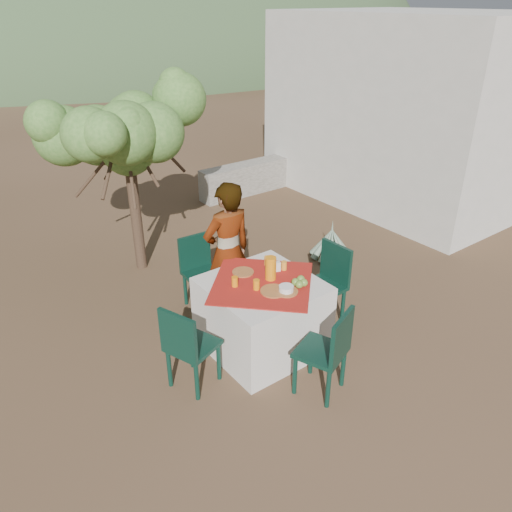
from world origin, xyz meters
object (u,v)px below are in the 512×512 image
Objects in this scene: table at (262,315)px; shrub_tree at (130,139)px; person at (228,252)px; chair_left at (187,345)px; chair_right at (328,280)px; guesthouse at (413,107)px; agave at (331,244)px; juice_pitcher at (271,268)px; chair_far at (200,268)px; chair_near at (329,349)px.

table is 0.61× the size of shrub_tree.
chair_left is at bearing 39.67° from person.
guesthouse reaches higher than chair_right.
chair_right is at bearing -136.65° from agave.
person is 6.69× the size of juice_pitcher.
table is 1.55× the size of chair_far.
guesthouse is (2.96, 1.15, 1.29)m from agave.
table is 0.87m from chair_right.
person is (0.06, 0.69, 0.40)m from table.
table is 1.52× the size of chair_left.
shrub_tree is 9.10× the size of juice_pitcher.
shrub_tree is (-1.04, 2.40, 1.19)m from chair_right.
chair_near is at bearing -85.87° from shrub_tree.
guesthouse reaches higher than chair_far.
table is 0.51m from juice_pitcher.
shrub_tree is (-0.23, 3.25, 1.20)m from chair_near.
person is at bearing -170.60° from agave.
shrub_tree is (0.71, 2.45, 1.21)m from chair_left.
chair_near is (0.06, -0.88, 0.10)m from table.
chair_right is (0.80, 0.85, 0.01)m from chair_near.
person is 2.00m from agave.
chair_right is 0.85m from juice_pitcher.
chair_far is 3.59× the size of juice_pitcher.
shrub_tree is at bearing -107.14° from chair_near.
table is 0.80m from person.
chair_left is at bearing -106.25° from shrub_tree.
chair_left reaches higher than table.
chair_far is 0.39× the size of shrub_tree.
chair_far is 1.44m from chair_right.
chair_right is at bearing 138.80° from person.
guesthouse is (4.91, 2.15, 1.12)m from table.
chair_right is at bearing -151.72° from guesthouse.
chair_left is 1.75m from chair_right.
chair_near is 1.01× the size of chair_left.
guesthouse is at bearing -89.12° from chair_left.
chair_far is 1.79m from shrub_tree.
table is 5.56× the size of juice_pitcher.
chair_right is at bearing -154.81° from chair_near.
agave is at bearing -32.75° from shrub_tree.
guesthouse reaches higher than person.
chair_far is 1.41m from chair_left.
agave is (1.89, 0.31, -0.58)m from person.
chair_near is 0.97× the size of chair_right.
shrub_tree reaches higher than person.
chair_near is at bearing -86.24° from table.
agave is (2.13, -1.37, -1.48)m from shrub_tree.
person reaches higher than chair_far.
chair_right is 0.21× the size of guesthouse.
chair_far is (-0.07, 1.07, 0.09)m from table.
shrub_tree is 2.93m from agave.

